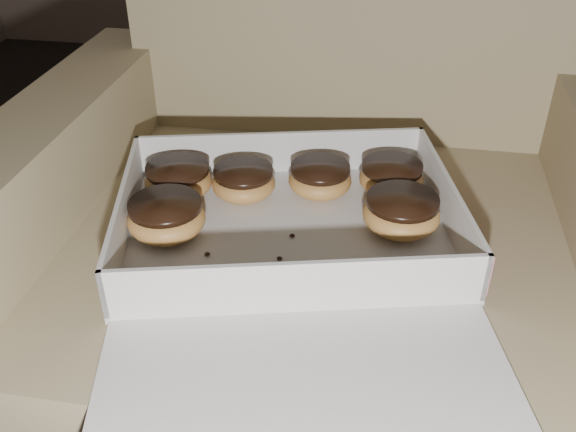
# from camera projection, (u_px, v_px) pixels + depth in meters

# --- Properties ---
(armchair) EXTENTS (0.87, 0.74, 0.91)m
(armchair) POSITION_uv_depth(u_px,v_px,m) (323.00, 271.00, 0.98)
(armchair) COLOR #847554
(armchair) RESTS_ON floor
(bakery_box) EXTENTS (0.53, 0.58, 0.07)m
(bakery_box) POSITION_uv_depth(u_px,v_px,m) (293.00, 245.00, 0.80)
(bakery_box) COLOR silver
(bakery_box) RESTS_ON armchair
(donut_a) EXTENTS (0.09, 0.09, 0.04)m
(donut_a) POSITION_uv_depth(u_px,v_px,m) (244.00, 182.00, 0.90)
(donut_a) COLOR #BE7C42
(donut_a) RESTS_ON bakery_box
(donut_b) EXTENTS (0.09, 0.09, 0.05)m
(donut_b) POSITION_uv_depth(u_px,v_px,m) (178.00, 179.00, 0.90)
(donut_b) COLOR #BE7C42
(donut_b) RESTS_ON bakery_box
(donut_c) EXTENTS (0.10, 0.10, 0.05)m
(donut_c) POSITION_uv_depth(u_px,v_px,m) (166.00, 217.00, 0.82)
(donut_c) COLOR #BE7C42
(donut_c) RESTS_ON bakery_box
(donut_d) EXTENTS (0.09, 0.09, 0.04)m
(donut_d) POSITION_uv_depth(u_px,v_px,m) (320.00, 179.00, 0.90)
(donut_d) COLOR #BE7C42
(donut_d) RESTS_ON bakery_box
(donut_e) EXTENTS (0.09, 0.09, 0.05)m
(donut_e) POSITION_uv_depth(u_px,v_px,m) (391.00, 177.00, 0.91)
(donut_e) COLOR #BE7C42
(donut_e) RESTS_ON bakery_box
(donut_f) EXTENTS (0.10, 0.10, 0.05)m
(donut_f) POSITION_uv_depth(u_px,v_px,m) (401.00, 213.00, 0.83)
(donut_f) COLOR #BE7C42
(donut_f) RESTS_ON bakery_box
(crumb_a) EXTENTS (0.01, 0.01, 0.00)m
(crumb_a) POSITION_uv_depth(u_px,v_px,m) (207.00, 254.00, 0.79)
(crumb_a) COLOR black
(crumb_a) RESTS_ON bakery_box
(crumb_b) EXTENTS (0.01, 0.01, 0.00)m
(crumb_b) POSITION_uv_depth(u_px,v_px,m) (280.00, 258.00, 0.79)
(crumb_b) COLOR black
(crumb_b) RESTS_ON bakery_box
(crumb_c) EXTENTS (0.01, 0.01, 0.00)m
(crumb_c) POSITION_uv_depth(u_px,v_px,m) (292.00, 235.00, 0.83)
(crumb_c) COLOR black
(crumb_c) RESTS_ON bakery_box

